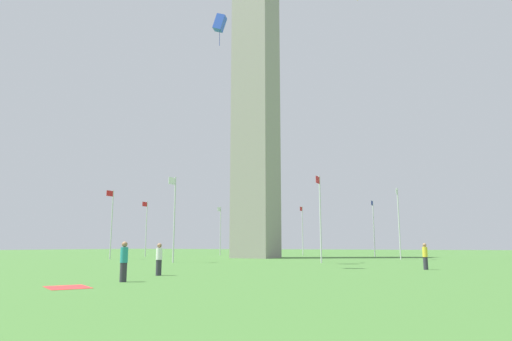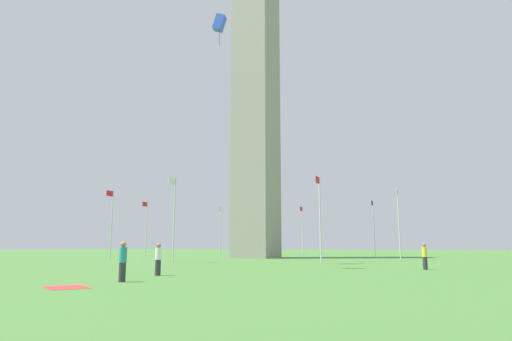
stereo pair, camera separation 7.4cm
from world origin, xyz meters
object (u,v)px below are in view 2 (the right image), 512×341
(person_yellow_shirt, at_px, (425,256))
(flagpole_ne, at_px, (320,214))
(kite_blue_box, at_px, (219,23))
(flagpole_nw, at_px, (111,221))
(person_teal_shirt, at_px, (123,262))
(flagpole_sw, at_px, (220,228))
(flagpole_w, at_px, (146,226))
(flagpole_n, at_px, (174,215))
(flagpole_e, at_px, (399,220))
(obelisk_monument, at_px, (256,88))
(flagpole_s, at_px, (302,228))
(flagpole_se, at_px, (374,225))
(person_white_shirt, at_px, (158,259))
(picnic_blanket_near_first_person, at_px, (66,287))

(person_yellow_shirt, bearing_deg, flagpole_ne, 18.24)
(kite_blue_box, bearing_deg, flagpole_nw, -111.60)
(flagpole_nw, xyz_separation_m, person_teal_shirt, (23.94, 23.46, -3.47))
(flagpole_sw, bearing_deg, flagpole_w, -22.50)
(flagpole_n, bearing_deg, flagpole_w, -135.00)
(flagpole_sw, relative_size, person_yellow_shirt, 4.68)
(flagpole_e, bearing_deg, obelisk_monument, -90.20)
(obelisk_monument, xyz_separation_m, flagpole_sw, (-12.29, -12.35, -18.06))
(flagpole_n, xyz_separation_m, flagpole_s, (-34.94, 0.00, 0.00))
(flagpole_se, height_order, flagpole_s, same)
(flagpole_se, relative_size, kite_blue_box, 2.69)
(flagpole_s, height_order, flagpole_sw, same)
(obelisk_monument, relative_size, flagpole_e, 5.69)
(flagpole_se, height_order, kite_blue_box, kite_blue_box)
(flagpole_w, bearing_deg, flagpole_s, 135.00)
(flagpole_n, relative_size, flagpole_s, 1.00)
(flagpole_s, xyz_separation_m, person_white_shirt, (49.79, 9.90, -3.50))
(flagpole_se, height_order, picnic_blanket_near_first_person, flagpole_se)
(obelisk_monument, bearing_deg, flagpole_sw, -134.86)
(flagpole_ne, xyz_separation_m, person_yellow_shirt, (8.00, 9.44, -3.48))
(flagpole_nw, relative_size, person_teal_shirt, 4.64)
(flagpole_ne, xyz_separation_m, flagpole_sw, (-24.70, -24.70, 0.00))
(flagpole_ne, xyz_separation_m, kite_blue_box, (7.19, -6.55, 16.66))
(obelisk_monument, distance_m, flagpole_s, 25.08)
(flagpole_ne, bearing_deg, person_teal_shirt, -2.97)
(flagpole_s, bearing_deg, kite_blue_box, 8.90)
(person_teal_shirt, bearing_deg, person_white_shirt, -26.35)
(person_yellow_shirt, bearing_deg, picnic_blanket_near_first_person, 118.59)
(person_white_shirt, distance_m, kite_blue_box, 24.22)
(flagpole_sw, height_order, person_teal_shirt, flagpole_sw)
(flagpole_nw, xyz_separation_m, picnic_blanket_near_first_person, (26.74, 23.35, -4.31))
(flagpole_se, xyz_separation_m, flagpole_sw, (-0.00, -24.70, 0.00))
(flagpole_nw, height_order, person_teal_shirt, flagpole_nw)
(flagpole_n, relative_size, flagpole_sw, 1.00)
(flagpole_ne, distance_m, picnic_blanket_near_first_person, 27.12)
(flagpole_ne, xyz_separation_m, flagpole_s, (-29.82, -12.35, 0.00))
(flagpole_s, distance_m, person_white_shirt, 50.89)
(flagpole_se, distance_m, flagpole_nw, 34.94)
(flagpole_e, distance_m, person_teal_shirt, 37.00)
(flagpole_s, distance_m, flagpole_sw, 13.37)
(flagpole_e, height_order, person_white_shirt, flagpole_e)
(flagpole_sw, distance_m, person_yellow_shirt, 47.40)
(obelisk_monument, xyz_separation_m, flagpole_se, (-12.29, 12.35, -18.06))
(flagpole_sw, relative_size, person_white_shirt, 4.78)
(flagpole_s, relative_size, flagpole_nw, 1.00)
(flagpole_e, bearing_deg, flagpole_nw, -67.50)
(flagpole_s, xyz_separation_m, flagpole_w, (17.47, -17.47, 0.00))
(picnic_blanket_near_first_person, bearing_deg, flagpole_se, 178.50)
(flagpole_w, xyz_separation_m, picnic_blanket_near_first_person, (39.09, 28.47, -4.31))
(picnic_blanket_near_first_person, bearing_deg, flagpole_e, 170.61)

